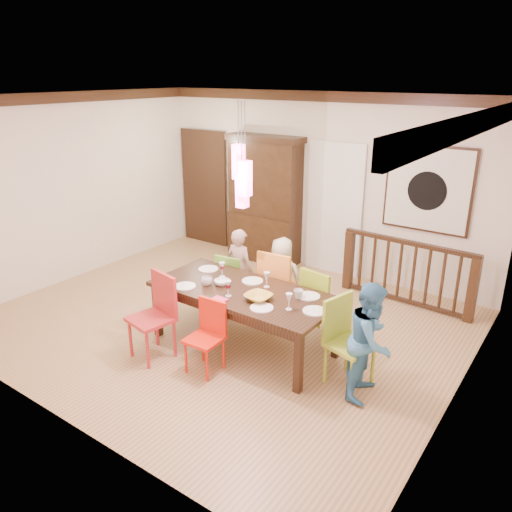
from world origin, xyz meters
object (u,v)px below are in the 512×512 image
Objects in this scene: china_hutch at (265,199)px; person_far_left at (240,270)px; dining_table at (243,296)px; chair_far_left at (234,278)px; person_far_mid at (281,280)px; balustrade at (406,271)px; chair_end_right at (351,338)px; person_end_right at (371,341)px.

person_far_left is (0.84, -1.84, -0.51)m from china_hutch.
china_hutch is (-1.50, 2.65, 0.43)m from dining_table.
chair_far_left is 0.74× the size of person_far_mid.
person_far_left is at bearing 129.71° from dining_table.
dining_table is at bearing -114.37° from balustrade.
chair_end_right is 0.44× the size of china_hutch.
china_hutch is 1.90× the size of person_far_mid.
china_hutch is at bearing 175.66° from balustrade.
person_far_mid is at bearing 91.21° from dining_table.
chair_end_right reaches higher than balustrade.
chair_end_right is at bearing -81.86° from balustrade.
chair_end_right is 0.78× the size of person_end_right.
person_far_left reaches higher than chair_end_right.
dining_table is 1.95× the size of person_far_mid.
balustrade is at bearing -137.85° from person_far_left.
person_end_right is (3.14, -2.69, -0.47)m from china_hutch.
dining_table is 0.87m from person_far_mid.
person_end_right is (0.23, -0.04, 0.07)m from chair_end_right.
china_hutch reaches higher than balustrade.
china_hutch reaches higher than dining_table.
chair_far_left is 0.44× the size of balustrade.
balustrade reaches higher than dining_table.
chair_far_left is at bearing -67.19° from china_hutch.
dining_table is 1.41m from chair_end_right.
person_far_mid is at bearing -126.89° from balustrade.
chair_far_left is 2.20m from chair_end_right.
person_end_right reaches higher than chair_end_right.
chair_end_right is 0.25m from person_end_right.
china_hutch reaches higher than chair_far_left.
person_far_mid is (1.49, -1.79, -0.52)m from china_hutch.
chair_far_left is at bearing 134.40° from dining_table.
person_far_mid is 0.92× the size of person_end_right.
person_end_right is (0.44, -2.34, 0.13)m from balustrade.
china_hutch is 1.75× the size of person_end_right.
balustrade is at bearing 5.74° from person_end_right.
person_far_mid is (-0.01, 0.87, -0.09)m from dining_table.
person_far_mid reaches higher than chair_far_left.
person_far_left reaches higher than chair_far_left.
balustrade is 1.57× the size of person_end_right.
person_far_mid reaches higher than balustrade.
person_end_right reaches higher than person_far_left.
balustrade is at bearing -145.90° from person_far_mid.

